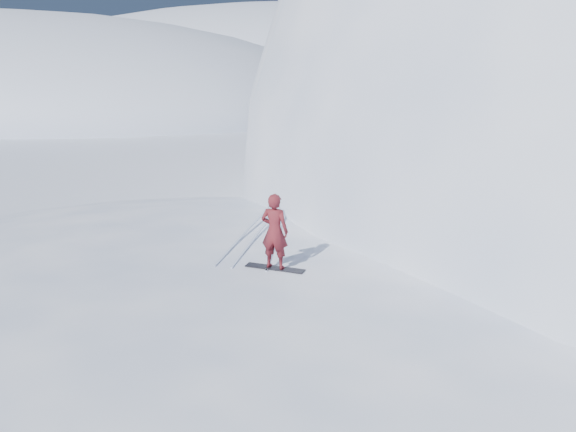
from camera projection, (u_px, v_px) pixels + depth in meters
The scene contains 8 objects.
ground at pixel (185, 423), 11.96m from camera, with size 400.00×400.00×0.00m, color white.
near_ridge at pixel (278, 362), 14.37m from camera, with size 36.00×28.00×4.80m, color white.
peak_shoulder at pixel (576, 218), 26.93m from camera, with size 28.00×24.00×18.00m, color white.
far_ridge_c at pixel (271, 90), 124.40m from camera, with size 140.00×90.00×36.00m, color white.
wind_bumps at pixel (208, 368), 14.06m from camera, with size 16.00×14.40×1.00m.
snowboard at pixel (275, 268), 14.08m from camera, with size 1.53×0.29×0.03m, color black.
snowboarder at pixel (275, 231), 13.81m from camera, with size 0.70×0.46×1.91m, color maroon.
board_tracks at pixel (264, 232), 16.87m from camera, with size 2.22×5.96×0.04m.
Camera 1 is at (5.45, -8.97, 7.58)m, focal length 35.00 mm.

